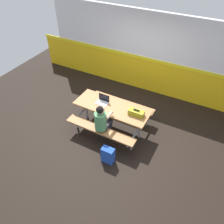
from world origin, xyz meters
TOP-DOWN VIEW (x-y plane):
  - ground_plane at (0.00, 0.00)m, footprint 10.00×10.00m
  - accent_backdrop at (0.00, 2.23)m, footprint 8.00×0.14m
  - picnic_table_main at (-0.05, 0.00)m, footprint 2.04×1.58m
  - student_nearer at (-0.03, -0.56)m, footprint 0.36×0.53m
  - laptop_silver at (-0.35, 0.04)m, footprint 0.32×0.22m
  - toolbox_grey at (0.65, -0.01)m, footprint 0.40×0.18m
  - backpack_dark at (0.42, -1.10)m, footprint 0.30×0.22m

SIDE VIEW (x-z plane):
  - ground_plane at x=0.00m, z-range -0.02..0.00m
  - backpack_dark at x=0.42m, z-range 0.00..0.44m
  - picnic_table_main at x=-0.05m, z-range 0.21..0.95m
  - student_nearer at x=-0.03m, z-range 0.10..1.31m
  - laptop_silver at x=-0.35m, z-range 0.67..0.90m
  - toolbox_grey at x=0.65m, z-range 0.72..0.90m
  - accent_backdrop at x=0.00m, z-range -0.05..2.55m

